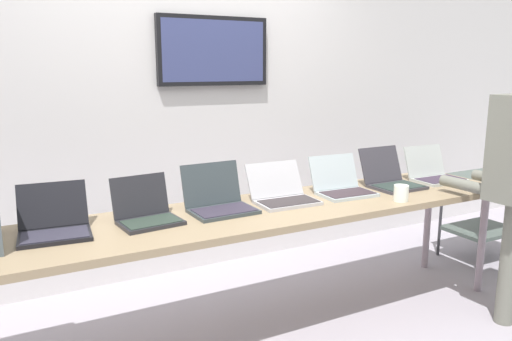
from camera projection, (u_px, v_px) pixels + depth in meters
ground at (256, 334)px, 3.04m from camera, size 8.00×8.00×0.04m
back_wall at (185, 96)px, 3.74m from camera, size 8.00×0.11×2.70m
workbench at (256, 217)px, 2.89m from camera, size 3.54×0.70×0.77m
laptop_station_0 at (54, 224)px, 2.45m from camera, size 0.36×0.37×0.23m
laptop_station_1 at (146, 212)px, 2.64m from camera, size 0.34×0.31×0.24m
laptop_station_2 at (219, 200)px, 2.85m from camera, size 0.37×0.33×0.26m
laptop_station_3 at (282, 193)px, 3.04m from camera, size 0.37×0.35×0.22m
laptop_station_4 at (342, 185)px, 3.24m from camera, size 0.36×0.34×0.24m
laptop_station_5 at (391, 178)px, 3.43m from camera, size 0.34×0.35×0.26m
laptop_station_6 at (434, 173)px, 3.63m from camera, size 0.36×0.32×0.24m
coffee_mug at (401, 193)px, 3.06m from camera, size 0.09×0.09×0.10m
storage_cart at (483, 204)px, 4.12m from camera, size 0.56×0.44×0.71m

